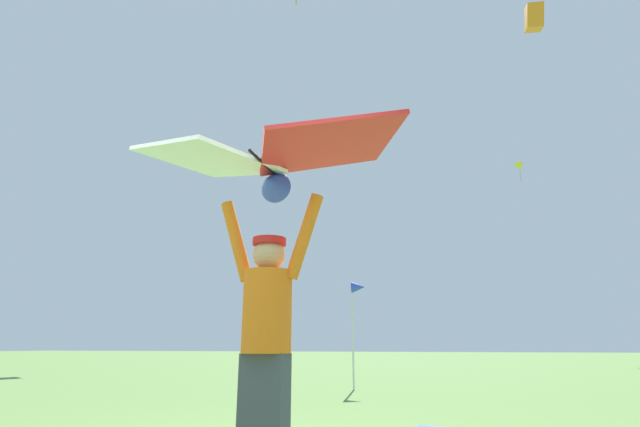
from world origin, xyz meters
name	(u,v)px	position (x,y,z in m)	size (l,w,h in m)	color
kite_flyer_person	(266,335)	(0.26, 0.11, 0.94)	(0.81, 0.35, 1.92)	#424751
held_stunt_kite	(267,159)	(0.26, 0.01, 2.19)	(2.13, 1.14, 0.43)	black
distant_kite_white_low_right	(185,161)	(-11.07, 17.07, 10.24)	(1.06, 1.12, 0.53)	white
distant_kite_orange_overhead_distant	(534,18)	(6.61, 16.62, 15.37)	(0.79, 0.99, 1.32)	orange
distant_kite_yellow_far_center	(519,167)	(7.78, 30.18, 13.19)	(0.94, 0.92, 1.47)	yellow
marker_flag	(357,295)	(-0.23, 6.73, 1.88)	(0.30, 0.24, 2.17)	silver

